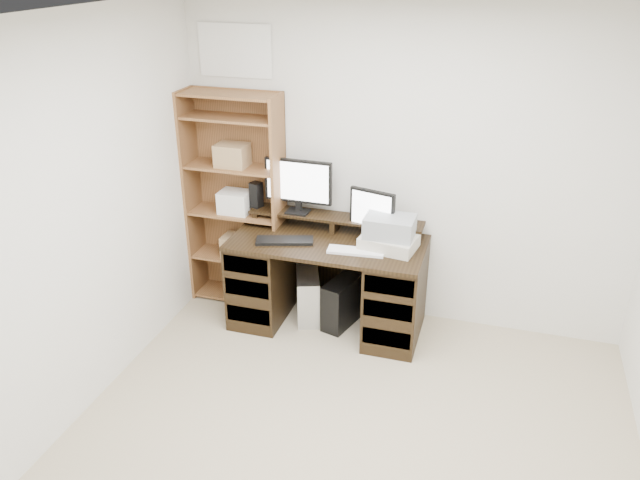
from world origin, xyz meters
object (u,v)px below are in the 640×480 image
at_px(desk, 328,281).
at_px(monitor_small, 372,213).
at_px(monitor_wide, 298,183).
at_px(tower_silver, 308,296).
at_px(tower_black, 342,302).
at_px(bookshelf, 236,199).
at_px(printer, 389,242).

bearing_deg(desk, monitor_small, 21.25).
distance_m(desk, monitor_wide, 0.81).
distance_m(monitor_wide, tower_silver, 0.94).
bearing_deg(tower_black, monitor_wide, 173.34).
bearing_deg(monitor_small, bookshelf, -169.70).
height_order(monitor_wide, monitor_small, monitor_wide).
relative_size(printer, bookshelf, 0.22).
xyz_separation_m(tower_silver, bookshelf, (-0.67, 0.17, 0.72)).
bearing_deg(tower_black, bookshelf, -174.55).
relative_size(monitor_wide, tower_black, 1.28).
bearing_deg(printer, tower_silver, -175.84).
bearing_deg(tower_silver, desk, -34.44).
height_order(desk, printer, printer).
bearing_deg(desk, printer, 0.17).
relative_size(monitor_wide, bookshelf, 0.30).
distance_m(tower_silver, bookshelf, 0.99).
bearing_deg(bookshelf, printer, -9.08).
distance_m(monitor_small, tower_silver, 0.92).
relative_size(desk, tower_black, 3.49).
xyz_separation_m(desk, tower_black, (0.11, 0.03, -0.19)).
xyz_separation_m(tower_silver, tower_black, (0.30, -0.02, -0.00)).
xyz_separation_m(monitor_small, tower_black, (-0.20, -0.09, -0.77)).
xyz_separation_m(monitor_small, printer, (0.16, -0.12, -0.17)).
bearing_deg(monitor_wide, tower_silver, -51.39).
bearing_deg(desk, bookshelf, 165.94).
relative_size(tower_black, bookshelf, 0.24).
distance_m(monitor_small, printer, 0.26).
distance_m(monitor_wide, printer, 0.87).
distance_m(printer, tower_silver, 0.89).
xyz_separation_m(printer, tower_silver, (-0.66, 0.05, -0.60)).
bearing_deg(bookshelf, tower_silver, -13.91).
distance_m(desk, tower_black, 0.22).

